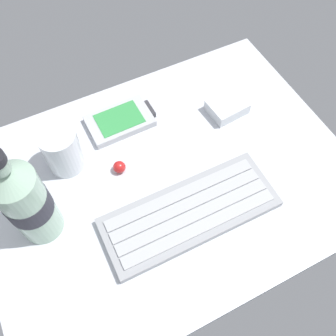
{
  "coord_description": "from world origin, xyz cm",
  "views": [
    {
      "loc": [
        -14.24,
        -28.32,
        56.19
      ],
      "look_at": [
        0.0,
        0.0,
        3.0
      ],
      "focal_mm": 39.37,
      "sensor_mm": 36.0,
      "label": 1
    }
  ],
  "objects_px": {
    "keyboard": "(191,212)",
    "juice_cup": "(62,151)",
    "handheld_device": "(120,121)",
    "trackball_mouse": "(119,167)",
    "charger_block": "(227,107)",
    "water_bottle": "(26,201)"
  },
  "relations": [
    {
      "from": "water_bottle",
      "to": "charger_block",
      "type": "height_order",
      "value": "water_bottle"
    },
    {
      "from": "charger_block",
      "to": "trackball_mouse",
      "type": "height_order",
      "value": "charger_block"
    },
    {
      "from": "water_bottle",
      "to": "handheld_device",
      "type": "bearing_deg",
      "value": 35.29
    },
    {
      "from": "juice_cup",
      "to": "handheld_device",
      "type": "bearing_deg",
      "value": 18.83
    },
    {
      "from": "juice_cup",
      "to": "water_bottle",
      "type": "xyz_separation_m",
      "value": [
        -0.07,
        -0.1,
        0.05
      ]
    },
    {
      "from": "keyboard",
      "to": "charger_block",
      "type": "bearing_deg",
      "value": 43.98
    },
    {
      "from": "keyboard",
      "to": "juice_cup",
      "type": "height_order",
      "value": "juice_cup"
    },
    {
      "from": "keyboard",
      "to": "trackball_mouse",
      "type": "height_order",
      "value": "trackball_mouse"
    },
    {
      "from": "juice_cup",
      "to": "charger_block",
      "type": "distance_m",
      "value": 0.32
    },
    {
      "from": "keyboard",
      "to": "juice_cup",
      "type": "relative_size",
      "value": 3.42
    },
    {
      "from": "charger_block",
      "to": "juice_cup",
      "type": "bearing_deg",
      "value": 175.54
    },
    {
      "from": "handheld_device",
      "to": "juice_cup",
      "type": "relative_size",
      "value": 1.52
    },
    {
      "from": "juice_cup",
      "to": "water_bottle",
      "type": "bearing_deg",
      "value": -127.32
    },
    {
      "from": "keyboard",
      "to": "juice_cup",
      "type": "distance_m",
      "value": 0.24
    },
    {
      "from": "water_bottle",
      "to": "trackball_mouse",
      "type": "relative_size",
      "value": 9.45
    },
    {
      "from": "keyboard",
      "to": "trackball_mouse",
      "type": "distance_m",
      "value": 0.15
    },
    {
      "from": "keyboard",
      "to": "handheld_device",
      "type": "relative_size",
      "value": 2.25
    },
    {
      "from": "handheld_device",
      "to": "charger_block",
      "type": "xyz_separation_m",
      "value": [
        0.2,
        -0.07,
        0.0
      ]
    },
    {
      "from": "keyboard",
      "to": "trackball_mouse",
      "type": "xyz_separation_m",
      "value": [
        -0.07,
        0.13,
        0.0
      ]
    },
    {
      "from": "charger_block",
      "to": "handheld_device",
      "type": "bearing_deg",
      "value": 161.48
    },
    {
      "from": "juice_cup",
      "to": "charger_block",
      "type": "height_order",
      "value": "juice_cup"
    },
    {
      "from": "water_bottle",
      "to": "juice_cup",
      "type": "bearing_deg",
      "value": 52.68
    }
  ]
}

